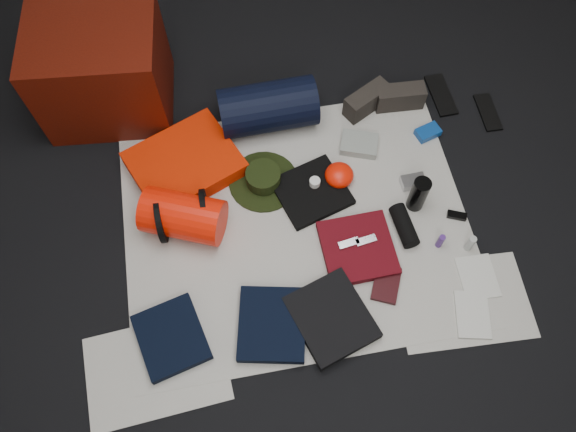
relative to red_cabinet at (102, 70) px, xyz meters
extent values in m
cube|color=black|center=(0.80, -0.87, -0.26)|extent=(4.50, 4.50, 0.02)
cube|color=silver|center=(0.80, -0.87, -0.25)|extent=(1.60, 1.30, 0.01)
cube|color=silver|center=(0.10, -1.42, -0.25)|extent=(0.61, 0.44, 0.00)
cube|color=silver|center=(1.45, -1.37, -0.25)|extent=(0.60, 0.43, 0.00)
cube|color=#4A0E05|center=(0.00, 0.00, 0.00)|extent=(0.65, 0.56, 0.50)
cube|color=red|center=(0.33, -0.48, -0.20)|extent=(0.61, 0.56, 0.09)
cylinder|color=red|center=(0.30, -0.79, -0.14)|extent=(0.42, 0.34, 0.21)
cylinder|color=black|center=(0.20, -0.79, -0.14)|extent=(0.02, 0.22, 0.22)
cylinder|color=black|center=(0.40, -0.79, -0.14)|extent=(0.03, 0.22, 0.22)
cylinder|color=black|center=(0.77, -0.27, -0.12)|extent=(0.48, 0.26, 0.25)
cylinder|color=black|center=(0.69, -0.62, -0.24)|extent=(0.42, 0.42, 0.01)
cylinder|color=black|center=(0.69, -0.62, -0.20)|extent=(0.17, 0.17, 0.08)
cube|color=#292520|center=(1.28, -0.27, -0.18)|extent=(0.26, 0.20, 0.12)
cube|color=#292520|center=(1.46, -0.28, -0.18)|extent=(0.25, 0.11, 0.12)
cube|color=black|center=(1.70, -0.27, -0.24)|extent=(0.11, 0.27, 0.01)
cube|color=black|center=(1.91, -0.42, -0.25)|extent=(0.09, 0.24, 0.01)
cube|color=black|center=(0.18, -1.31, -0.22)|extent=(0.33, 0.36, 0.05)
cube|color=black|center=(0.61, -1.33, -0.22)|extent=(0.34, 0.37, 0.05)
cube|color=black|center=(0.86, -1.35, -0.22)|extent=(0.39, 0.42, 0.05)
cube|color=black|center=(0.91, -0.72, -0.23)|extent=(0.39, 0.38, 0.03)
cube|color=#530910|center=(1.05, -1.05, -0.22)|extent=(0.33, 0.33, 0.04)
ellipsoid|color=red|center=(1.05, -0.67, -0.20)|extent=(0.16, 0.16, 0.09)
cube|color=gray|center=(1.19, -0.50, -0.22)|extent=(0.21, 0.19, 0.04)
cylinder|color=black|center=(1.38, -0.87, -0.14)|extent=(0.10, 0.10, 0.20)
cylinder|color=black|center=(1.29, -0.99, -0.21)|extent=(0.10, 0.21, 0.08)
cube|color=#B7B7BC|center=(1.40, -0.76, -0.22)|extent=(0.12, 0.07, 0.05)
cube|color=navy|center=(1.55, -0.49, -0.23)|extent=(0.14, 0.11, 0.04)
cylinder|color=#472475|center=(1.43, -1.10, -0.20)|extent=(0.04, 0.04, 0.09)
cylinder|color=#A3A8A3|center=(1.55, -1.13, -0.20)|extent=(0.04, 0.04, 0.10)
cube|color=black|center=(1.14, -1.24, -0.23)|extent=(0.17, 0.20, 0.02)
cube|color=beige|center=(1.47, -1.44, -0.24)|extent=(0.19, 0.24, 0.01)
cube|color=beige|center=(1.55, -1.28, -0.24)|extent=(0.17, 0.21, 0.01)
cube|color=black|center=(1.55, -0.97, -0.23)|extent=(0.10, 0.07, 0.02)
cube|color=#B7B7BC|center=(0.20, -1.41, -0.24)|extent=(0.07, 0.07, 0.01)
cylinder|color=silver|center=(0.93, -0.69, -0.20)|extent=(0.05, 0.05, 0.04)
cube|color=#B7B7BC|center=(1.01, -1.03, -0.20)|extent=(0.10, 0.05, 0.01)
cube|color=#B7B7BC|center=(1.09, -1.03, -0.20)|extent=(0.10, 0.05, 0.01)
camera|label=1|loc=(0.56, -1.99, 2.13)|focal=35.00mm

